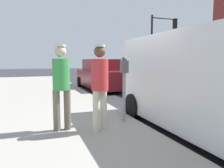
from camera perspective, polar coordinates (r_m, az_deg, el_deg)
ground_plane at (r=5.73m, az=16.43°, el=-10.01°), size 80.00×80.00×0.00m
sidewalk_slab at (r=4.63m, az=-21.90°, el=-13.16°), size 5.00×32.00×0.15m
parking_meter_near at (r=4.96m, az=3.25°, el=1.64°), size 0.14×0.18×1.52m
pedestrian_in_green at (r=4.44m, az=-13.31°, el=0.57°), size 0.36×0.34×1.74m
pedestrian_in_red at (r=4.30m, az=-3.24°, el=0.50°), size 0.34×0.34×1.74m
parked_sedan_behind at (r=11.83m, az=-2.77°, el=2.22°), size 2.00×4.43×1.65m
traffic_light_corner at (r=18.44m, az=12.78°, el=12.13°), size 2.48×0.42×5.20m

